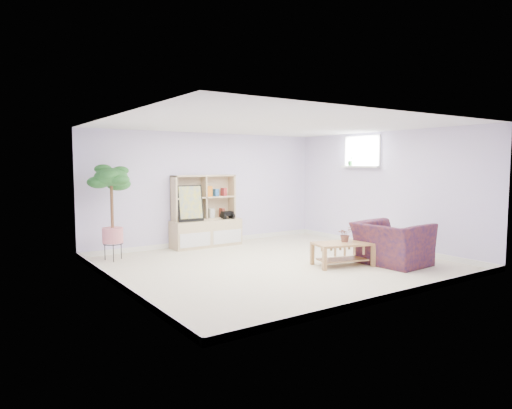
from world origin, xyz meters
TOP-DOWN VIEW (x-y plane):
  - floor at (0.00, 0.00)m, footprint 5.50×5.00m
  - ceiling at (0.00, 0.00)m, footprint 5.50×5.00m
  - walls at (0.00, 0.00)m, footprint 5.51×5.01m
  - baseboard at (0.00, 0.00)m, footprint 5.50×5.00m
  - window at (2.73, 0.60)m, footprint 0.10×0.98m
  - window_sill at (2.67, 0.60)m, footprint 0.14×1.00m
  - storage_unit at (-0.18, 2.24)m, footprint 1.51×0.51m
  - poster at (-0.58, 2.19)m, footprint 0.54×0.16m
  - toy_truck at (0.27, 2.14)m, footprint 0.37×0.28m
  - coffee_table at (0.87, -0.70)m, footprint 1.09×0.78m
  - table_plant at (0.96, -0.67)m, footprint 0.27×0.24m
  - floor_tree at (-2.24, 1.95)m, footprint 0.78×0.78m
  - armchair at (1.65, -1.12)m, footprint 1.05×1.19m
  - sill_plant at (2.67, 0.89)m, footprint 0.14×0.12m

SIDE VIEW (x-z plane):
  - floor at x=0.00m, z-range -0.01..0.01m
  - baseboard at x=0.00m, z-range 0.00..0.10m
  - coffee_table at x=0.87m, z-range 0.00..0.40m
  - armchair at x=1.65m, z-range 0.00..0.84m
  - table_plant at x=0.96m, z-range 0.40..0.67m
  - toy_truck at x=0.27m, z-range 0.56..0.75m
  - storage_unit at x=-0.18m, z-range 0.00..1.51m
  - floor_tree at x=-2.24m, z-range 0.00..1.74m
  - poster at x=-0.58m, z-range 0.56..1.31m
  - walls at x=0.00m, z-range 0.00..2.40m
  - window_sill at x=2.67m, z-range 1.66..1.70m
  - sill_plant at x=2.67m, z-range 1.70..1.93m
  - window at x=2.73m, z-range 1.66..2.34m
  - ceiling at x=0.00m, z-range 2.40..2.40m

